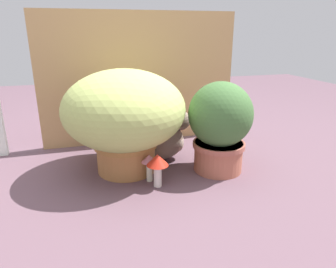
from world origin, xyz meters
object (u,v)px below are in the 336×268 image
object	(u,v)px
grass_planter	(124,114)
mushroom_ornament_red	(158,163)
leafy_planter	(220,125)
cat	(163,138)
mushroom_ornament_pink	(149,162)

from	to	relation	value
grass_planter	mushroom_ornament_red	size ratio (longest dim) A/B	3.76
leafy_planter	cat	size ratio (longest dim) A/B	1.25
leafy_planter	mushroom_ornament_red	distance (m)	0.38
cat	mushroom_ornament_red	bearing A→B (deg)	-109.27
leafy_planter	cat	distance (m)	0.34
mushroom_ornament_pink	cat	bearing A→B (deg)	61.50
grass_planter	mushroom_ornament_pink	xyz separation A→B (m)	(0.09, -0.15, -0.20)
cat	mushroom_ornament_red	size ratio (longest dim) A/B	2.30
leafy_planter	cat	world-z (taller)	leafy_planter
grass_planter	leafy_planter	xyz separation A→B (m)	(0.46, -0.13, -0.05)
leafy_planter	mushroom_ornament_red	world-z (taller)	leafy_planter
cat	leafy_planter	bearing A→B (deg)	-42.71
leafy_planter	mushroom_ornament_red	bearing A→B (deg)	-165.39
mushroom_ornament_pink	mushroom_ornament_red	bearing A→B (deg)	-67.30
cat	mushroom_ornament_red	xyz separation A→B (m)	(-0.11, -0.31, -0.00)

